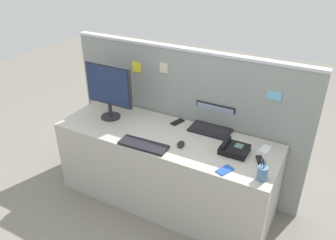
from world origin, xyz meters
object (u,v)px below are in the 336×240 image
at_px(keyboard_main, 143,145).
at_px(cell_phone_blue_case, 225,170).
at_px(cell_phone_black_slab, 177,122).
at_px(desktop_monitor, 109,88).
at_px(pen_cup, 262,173).
at_px(computer_mouse_right_hand, 181,144).
at_px(desk_phone, 234,149).
at_px(laptop, 213,123).
at_px(cell_phone_white_slab, 265,149).
at_px(tv_remote, 261,163).

height_order(keyboard_main, cell_phone_blue_case, keyboard_main).
bearing_deg(cell_phone_black_slab, cell_phone_blue_case, -20.78).
relative_size(desktop_monitor, cell_phone_black_slab, 3.69).
relative_size(pen_cup, cell_phone_black_slab, 1.32).
relative_size(pen_cup, cell_phone_blue_case, 1.42).
distance_m(computer_mouse_right_hand, cell_phone_blue_case, 0.46).
bearing_deg(desk_phone, keyboard_main, -158.30).
relative_size(laptop, cell_phone_black_slab, 2.55).
distance_m(desk_phone, computer_mouse_right_hand, 0.43).
bearing_deg(desktop_monitor, keyboard_main, -27.85).
bearing_deg(desktop_monitor, desk_phone, -0.79).
bearing_deg(cell_phone_blue_case, cell_phone_white_slab, 88.55).
bearing_deg(desktop_monitor, computer_mouse_right_hand, -9.53).
bearing_deg(laptop, desktop_monitor, -164.05).
bearing_deg(desktop_monitor, laptop, 15.95).
height_order(pen_cup, cell_phone_white_slab, pen_cup).
xyz_separation_m(pen_cup, cell_phone_white_slab, (-0.07, 0.39, -0.05)).
xyz_separation_m(pen_cup, cell_phone_blue_case, (-0.26, -0.03, -0.05)).
xyz_separation_m(desktop_monitor, computer_mouse_right_hand, (0.81, -0.14, -0.28)).
relative_size(laptop, keyboard_main, 0.87).
distance_m(desktop_monitor, tv_remote, 1.49).
bearing_deg(computer_mouse_right_hand, cell_phone_white_slab, 10.73).
bearing_deg(cell_phone_white_slab, cell_phone_black_slab, -176.70).
xyz_separation_m(desktop_monitor, tv_remote, (1.46, -0.07, -0.29)).
height_order(desktop_monitor, computer_mouse_right_hand, desktop_monitor).
xyz_separation_m(laptop, keyboard_main, (-0.39, -0.55, -0.04)).
height_order(laptop, computer_mouse_right_hand, laptop).
xyz_separation_m(desktop_monitor, cell_phone_black_slab, (0.61, 0.20, -0.30)).
height_order(keyboard_main, computer_mouse_right_hand, computer_mouse_right_hand).
relative_size(laptop, cell_phone_white_slab, 2.82).
height_order(desktop_monitor, desk_phone, desktop_monitor).
xyz_separation_m(computer_mouse_right_hand, tv_remote, (0.65, 0.07, -0.01)).
height_order(computer_mouse_right_hand, cell_phone_black_slab, computer_mouse_right_hand).
relative_size(desktop_monitor, laptop, 1.45).
relative_size(computer_mouse_right_hand, tv_remote, 0.59).
distance_m(desktop_monitor, cell_phone_blue_case, 1.31).
bearing_deg(desktop_monitor, cell_phone_black_slab, 18.59).
distance_m(desk_phone, cell_phone_blue_case, 0.27).
bearing_deg(cell_phone_blue_case, desk_phone, 118.28).
height_order(desk_phone, keyboard_main, desk_phone).
distance_m(cell_phone_black_slab, tv_remote, 0.89).
bearing_deg(pen_cup, cell_phone_black_slab, 153.22).
height_order(desk_phone, computer_mouse_right_hand, desk_phone).
bearing_deg(keyboard_main, tv_remote, 10.78).
bearing_deg(cell_phone_blue_case, computer_mouse_right_hand, -175.49).
bearing_deg(cell_phone_white_slab, computer_mouse_right_hand, -148.54).
distance_m(laptop, cell_phone_white_slab, 0.52).
height_order(laptop, cell_phone_black_slab, laptop).
xyz_separation_m(cell_phone_black_slab, tv_remote, (0.85, -0.27, 0.01)).
distance_m(computer_mouse_right_hand, cell_phone_white_slab, 0.68).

